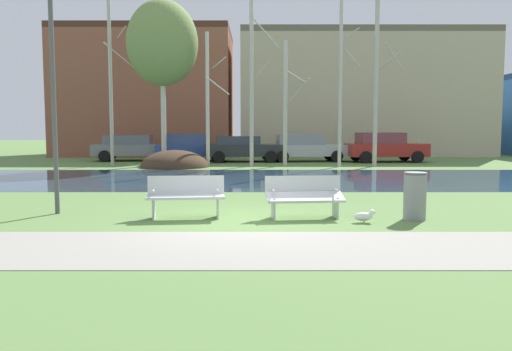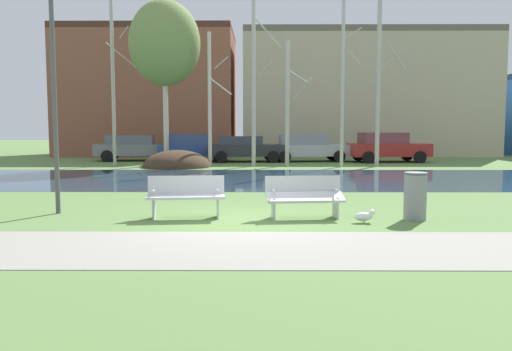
# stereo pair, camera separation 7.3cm
# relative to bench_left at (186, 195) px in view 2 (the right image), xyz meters

# --- Properties ---
(ground_plane) EXTENTS (120.00, 120.00, 0.00)m
(ground_plane) POSITION_rel_bench_left_xyz_m (1.24, 9.45, -0.47)
(ground_plane) COLOR #5B7F42
(paved_path_strip) EXTENTS (60.00, 2.53, 0.01)m
(paved_path_strip) POSITION_rel_bench_left_xyz_m (1.24, -2.78, -0.47)
(paved_path_strip) COLOR gray
(paved_path_strip) RESTS_ON ground
(river_band) EXTENTS (80.00, 8.06, 0.01)m
(river_band) POSITION_rel_bench_left_xyz_m (1.24, 8.40, -0.47)
(river_band) COLOR #284256
(river_band) RESTS_ON ground
(soil_mound) EXTENTS (3.24, 3.41, 1.63)m
(soil_mound) POSITION_rel_bench_left_xyz_m (-2.43, 14.15, -0.47)
(soil_mound) COLOR #423021
(soil_mound) RESTS_ON ground
(bench_left) EXTENTS (1.65, 0.72, 0.87)m
(bench_left) POSITION_rel_bench_left_xyz_m (0.00, 0.00, 0.00)
(bench_left) COLOR silver
(bench_left) RESTS_ON ground
(bench_right) EXTENTS (1.65, 0.71, 0.87)m
(bench_right) POSITION_rel_bench_left_xyz_m (2.46, 0.00, 0.00)
(bench_right) COLOR silver
(bench_right) RESTS_ON ground
(trash_bin) EXTENTS (0.48, 0.48, 0.98)m
(trash_bin) POSITION_rel_bench_left_xyz_m (4.70, -0.20, 0.03)
(trash_bin) COLOR gray
(trash_bin) RESTS_ON ground
(seagull) EXTENTS (0.46, 0.17, 0.27)m
(seagull) POSITION_rel_bench_left_xyz_m (3.61, -0.54, -0.34)
(seagull) COLOR white
(seagull) RESTS_ON ground
(streetlamp) EXTENTS (0.32, 0.32, 5.68)m
(streetlamp) POSITION_rel_bench_left_xyz_m (-2.90, 0.56, 3.29)
(streetlamp) COLOR #4C4C51
(streetlamp) RESTS_ON ground
(birch_far_left) EXTENTS (1.51, 2.29, 8.36)m
(birch_far_left) POSITION_rel_bench_left_xyz_m (-5.73, 15.40, 3.78)
(birch_far_left) COLOR #BCB7A8
(birch_far_left) RESTS_ON ground
(birch_left) EXTENTS (3.54, 3.54, 8.19)m
(birch_left) POSITION_rel_bench_left_xyz_m (-3.20, 15.65, 5.57)
(birch_left) COLOR beige
(birch_left) RESTS_ON ground
(birch_center_left) EXTENTS (1.17, 2.01, 6.44)m
(birch_center_left) POSITION_rel_bench_left_xyz_m (-0.86, 14.67, 2.81)
(birch_center_left) COLOR beige
(birch_center_left) RESTS_ON ground
(birch_center) EXTENTS (1.44, 2.21, 8.09)m
(birch_center) POSITION_rel_bench_left_xyz_m (1.27, 14.69, 3.65)
(birch_center) COLOR beige
(birch_center) RESTS_ON ground
(birch_center_right) EXTENTS (1.31, 2.18, 6.12)m
(birch_center_right) POSITION_rel_bench_left_xyz_m (2.94, 15.13, 2.65)
(birch_center_right) COLOR beige
(birch_center_right) RESTS_ON ground
(birch_right) EXTENTS (1.00, 1.77, 8.16)m
(birch_right) POSITION_rel_bench_left_xyz_m (5.49, 14.30, 3.67)
(birch_right) COLOR beige
(birch_right) RESTS_ON ground
(birch_far_right) EXTENTS (1.38, 2.48, 8.39)m
(birch_far_right) POSITION_rel_bench_left_xyz_m (7.28, 14.66, 3.77)
(birch_far_right) COLOR #BCB7A8
(birch_far_right) RESTS_ON ground
(parked_van_nearest_grey) EXTENTS (4.73, 2.43, 1.45)m
(parked_van_nearest_grey) POSITION_rel_bench_left_xyz_m (-5.51, 18.81, 0.30)
(parked_van_nearest_grey) COLOR slate
(parked_van_nearest_grey) RESTS_ON ground
(parked_sedan_second_blue) EXTENTS (4.18, 2.39, 1.52)m
(parked_sedan_second_blue) POSITION_rel_bench_left_xyz_m (-2.23, 18.75, 0.32)
(parked_sedan_second_blue) COLOR #2D4793
(parked_sedan_second_blue) RESTS_ON ground
(parked_hatch_third_dark) EXTENTS (4.37, 2.38, 1.42)m
(parked_hatch_third_dark) POSITION_rel_bench_left_xyz_m (0.71, 17.98, 0.29)
(parked_hatch_third_dark) COLOR #282B30
(parked_hatch_third_dark) RESTS_ON ground
(parked_wagon_fourth_silver) EXTENTS (4.66, 2.33, 1.49)m
(parked_wagon_fourth_silver) POSITION_rel_bench_left_xyz_m (4.19, 18.30, 0.31)
(parked_wagon_fourth_silver) COLOR #B2B5BC
(parked_wagon_fourth_silver) RESTS_ON ground
(parked_suv_fifth_red) EXTENTS (4.42, 2.41, 1.61)m
(parked_suv_fifth_red) POSITION_rel_bench_left_xyz_m (8.49, 17.83, 0.36)
(parked_suv_fifth_red) COLOR maroon
(parked_suv_fifth_red) RESTS_ON ground
(building_brick_low) EXTENTS (11.50, 7.35, 8.47)m
(building_brick_low) POSITION_rel_bench_left_xyz_m (-6.03, 25.81, 3.76)
(building_brick_low) COLOR brown
(building_brick_low) RESTS_ON ground
(building_beige_block) EXTENTS (16.45, 6.33, 8.24)m
(building_beige_block) POSITION_rel_bench_left_xyz_m (8.71, 25.38, 3.65)
(building_beige_block) COLOR #BCAD8E
(building_beige_block) RESTS_ON ground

